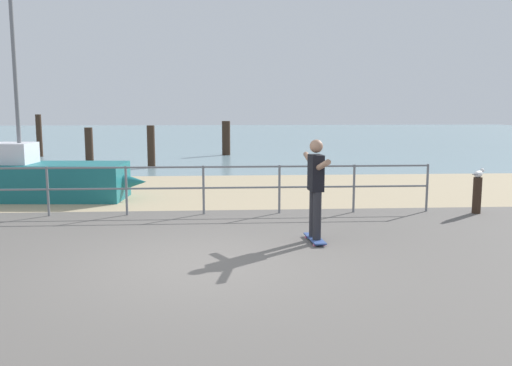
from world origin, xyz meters
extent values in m
cube|color=#605B56|center=(0.00, -1.00, 0.00)|extent=(24.00, 10.00, 0.04)
cube|color=tan|center=(0.00, 7.00, 0.00)|extent=(24.00, 6.00, 0.04)
cube|color=#75939E|center=(0.00, 35.00, 0.00)|extent=(72.00, 50.00, 0.04)
cylinder|color=slate|center=(-3.27, 3.60, 0.53)|extent=(0.05, 0.05, 1.05)
cylinder|color=slate|center=(-1.67, 3.60, 0.53)|extent=(0.05, 0.05, 1.05)
cylinder|color=slate|center=(-0.07, 3.60, 0.53)|extent=(0.05, 0.05, 1.05)
cylinder|color=slate|center=(1.53, 3.60, 0.53)|extent=(0.05, 0.05, 1.05)
cylinder|color=slate|center=(3.14, 3.60, 0.53)|extent=(0.05, 0.05, 1.05)
cylinder|color=slate|center=(4.74, 3.60, 0.53)|extent=(0.05, 0.05, 1.05)
cylinder|color=slate|center=(-1.67, 3.60, 1.02)|extent=(12.81, 0.04, 0.04)
cylinder|color=slate|center=(-1.67, 3.60, 0.58)|extent=(12.81, 0.04, 0.04)
cube|color=#19666B|center=(-4.27, 5.72, 0.45)|extent=(4.49, 1.70, 0.90)
cone|color=#19666B|center=(-2.07, 5.57, 0.45)|extent=(1.15, 0.84, 0.77)
cylinder|color=slate|center=(-4.57, 5.74, 2.91)|extent=(0.10, 0.10, 4.03)
cube|color=silver|center=(-4.87, 5.76, 1.15)|extent=(1.26, 0.98, 0.50)
cube|color=#334C8C|center=(1.87, 1.14, 0.07)|extent=(0.27, 0.81, 0.02)
cylinder|color=#E5598C|center=(1.98, 0.86, 0.03)|extent=(0.03, 0.06, 0.06)
cylinder|color=#E5598C|center=(1.82, 0.85, 0.03)|extent=(0.03, 0.06, 0.06)
cylinder|color=#E5598C|center=(1.93, 1.42, 0.03)|extent=(0.03, 0.06, 0.06)
cylinder|color=#E5598C|center=(1.77, 1.41, 0.03)|extent=(0.03, 0.06, 0.06)
cylinder|color=#26262B|center=(1.88, 1.02, 0.48)|extent=(0.14, 0.14, 0.80)
cylinder|color=#26262B|center=(1.86, 1.25, 0.48)|extent=(0.14, 0.14, 0.80)
cube|color=black|center=(1.87, 1.14, 1.18)|extent=(0.23, 0.38, 0.60)
sphere|color=#9E755B|center=(1.87, 1.14, 1.62)|extent=(0.22, 0.22, 0.22)
cylinder|color=#9E755B|center=(1.91, 0.69, 1.36)|extent=(0.14, 0.56, 0.23)
cylinder|color=#9E755B|center=(1.83, 1.58, 1.36)|extent=(0.14, 0.56, 0.23)
cylinder|color=#332319|center=(5.71, 3.32, 0.40)|extent=(0.18, 0.18, 0.79)
ellipsoid|color=white|center=(5.71, 3.32, 0.86)|extent=(0.33, 0.32, 0.14)
sphere|color=white|center=(5.86, 3.44, 0.92)|extent=(0.09, 0.09, 0.09)
cone|color=gold|center=(5.89, 3.48, 0.92)|extent=(0.05, 0.05, 0.02)
cube|color=slate|center=(5.59, 3.21, 0.87)|extent=(0.14, 0.14, 0.02)
cylinder|color=#332319|center=(-7.93, 17.35, 0.96)|extent=(0.26, 0.26, 1.93)
cylinder|color=#332319|center=(-5.11, 14.80, 0.71)|extent=(0.32, 0.32, 1.43)
cylinder|color=#332319|center=(-2.29, 12.48, 0.79)|extent=(0.29, 0.29, 1.59)
cylinder|color=#332319|center=(0.53, 17.66, 0.80)|extent=(0.39, 0.39, 1.61)
camera|label=1|loc=(0.33, -7.57, 2.26)|focal=37.67mm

